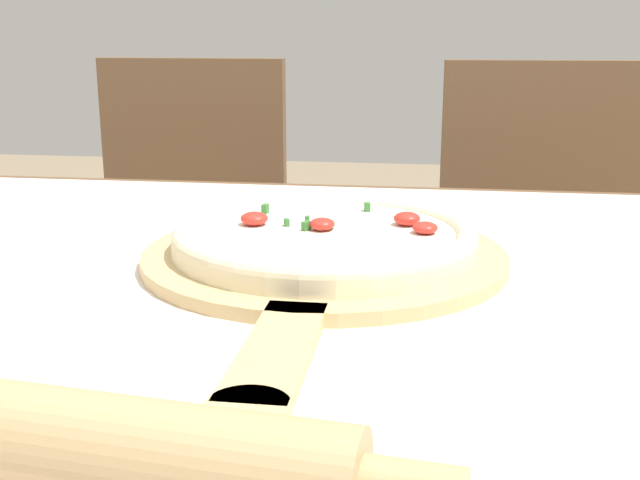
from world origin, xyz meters
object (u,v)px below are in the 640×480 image
at_px(pizza, 325,237).
at_px(pizza_peel, 321,263).
at_px(chair_right, 541,264).
at_px(rolling_pin, 50,437).
at_px(chair_left, 186,250).

bearing_deg(pizza, pizza_peel, -90.46).
bearing_deg(chair_right, rolling_pin, -111.38).
bearing_deg(rolling_pin, pizza, 78.43).
bearing_deg(chair_left, rolling_pin, -76.10).
xyz_separation_m(pizza, rolling_pin, (-0.08, -0.39, -0.00)).
bearing_deg(rolling_pin, chair_right, 71.76).
xyz_separation_m(pizza, chair_left, (-0.39, 0.78, -0.25)).
bearing_deg(pizza_peel, rolling_pin, -102.17).
bearing_deg(rolling_pin, chair_left, 104.83).
distance_m(rolling_pin, chair_right, 1.26).
height_order(pizza_peel, chair_left, chair_left).
height_order(rolling_pin, chair_left, chair_left).
distance_m(pizza_peel, pizza, 0.03).
xyz_separation_m(pizza_peel, rolling_pin, (-0.08, -0.37, 0.02)).
xyz_separation_m(rolling_pin, chair_right, (0.39, 1.17, -0.25)).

